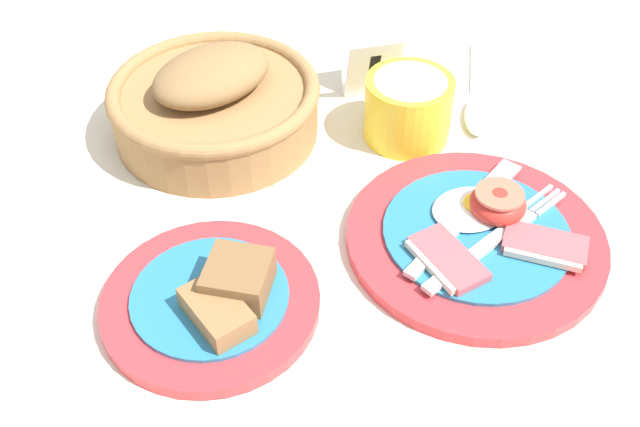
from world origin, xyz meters
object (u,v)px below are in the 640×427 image
(number_card, at_px, (370,64))
(sugar_cup, at_px, (408,107))
(breakfast_plate, at_px, (477,232))
(bread_plate, at_px, (215,299))
(bread_basket, at_px, (215,102))
(teaspoon_near_cup, at_px, (476,102))

(number_card, bearing_deg, sugar_cup, -80.45)
(breakfast_plate, height_order, bread_plate, bread_plate)
(breakfast_plate, xyz_separation_m, sugar_cup, (0.02, 0.17, 0.03))
(sugar_cup, xyz_separation_m, number_card, (-0.00, 0.09, 0.00))
(breakfast_plate, height_order, bread_basket, bread_basket)
(bread_plate, relative_size, teaspoon_near_cup, 1.06)
(teaspoon_near_cup, bearing_deg, sugar_cup, -49.30)
(bread_basket, xyz_separation_m, number_card, (0.18, 0.00, -0.00))
(sugar_cup, distance_m, teaspoon_near_cup, 0.10)
(number_card, distance_m, teaspoon_near_cup, 0.13)
(sugar_cup, relative_size, number_card, 1.24)
(bread_plate, distance_m, teaspoon_near_cup, 0.39)
(bread_basket, bearing_deg, breakfast_plate, -57.06)
(breakfast_plate, bearing_deg, number_card, 85.89)
(sugar_cup, bearing_deg, number_card, 90.02)
(breakfast_plate, height_order, teaspoon_near_cup, breakfast_plate)
(sugar_cup, xyz_separation_m, teaspoon_near_cup, (0.10, 0.01, -0.03))
(bread_plate, distance_m, bread_basket, 0.24)
(bread_plate, bearing_deg, bread_basket, 71.10)
(sugar_cup, bearing_deg, teaspoon_near_cup, 8.00)
(bread_basket, distance_m, teaspoon_near_cup, 0.29)
(breakfast_plate, xyz_separation_m, number_card, (0.02, 0.25, 0.03))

